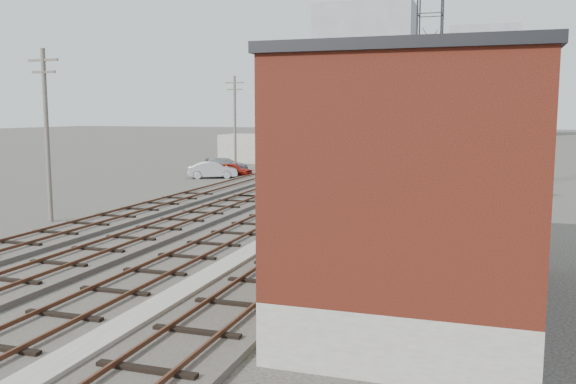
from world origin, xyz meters
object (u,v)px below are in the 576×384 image
at_px(site_trailer, 344,154).
at_px(car_silver, 213,170).
at_px(switch_stand, 299,200).
at_px(signal_mast, 295,214).
at_px(car_red, 232,170).
at_px(car_grey, 226,164).

distance_m(site_trailer, car_silver, 17.34).
distance_m(switch_stand, car_silver, 18.89).
height_order(signal_mast, site_trailer, signal_mast).
distance_m(car_red, car_grey, 5.55).
bearing_deg(car_silver, signal_mast, -176.21).
xyz_separation_m(signal_mast, car_silver, (-17.24, 30.85, -1.89)).
distance_m(car_red, car_silver, 2.16).
bearing_deg(signal_mast, site_trailer, 100.89).
bearing_deg(car_silver, switch_stand, -164.59).
height_order(car_red, car_grey, car_grey).
xyz_separation_m(car_red, car_grey, (-2.73, 4.83, 0.00)).
bearing_deg(switch_stand, signal_mast, -53.63).
height_order(site_trailer, car_grey, site_trailer).
height_order(signal_mast, car_grey, signal_mast).
bearing_deg(car_grey, switch_stand, -160.41).
bearing_deg(signal_mast, switch_stand, 106.48).
bearing_deg(car_grey, signal_mast, -167.39).
bearing_deg(site_trailer, signal_mast, -73.66).
height_order(signal_mast, switch_stand, signal_mast).
xyz_separation_m(signal_mast, car_red, (-16.14, 32.70, -1.98)).
bearing_deg(car_silver, car_grey, -11.66).
bearing_deg(car_red, signal_mast, -153.14).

